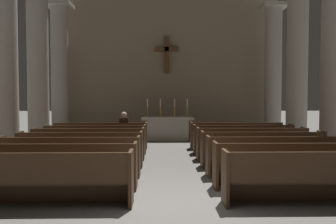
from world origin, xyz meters
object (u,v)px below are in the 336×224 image
at_px(pew_right_row_6, 243,139).
at_px(column_right_second, 334,61).
at_px(pew_left_row_1, 37,179).
at_px(pew_left_row_3, 70,157).
at_px(pew_right_row_3, 276,156).
at_px(column_right_fourth, 273,73).
at_px(pew_right_row_5, 252,143).
at_px(pew_left_row_5, 89,144).
at_px(pew_left_row_4, 80,149).
at_px(column_left_fourth, 60,73).
at_px(column_left_second, 4,60).
at_px(pew_left_row_2, 56,166).
at_px(candlestick_inner_left, 160,111).
at_px(altar, 167,128).
at_px(pew_right_row_1, 318,177).
at_px(column_right_third, 297,68).
at_px(pew_left_row_7, 101,136).
at_px(candlestick_outer_left, 147,111).
at_px(column_left_third, 38,68).
at_px(pew_right_row_2, 293,165).
at_px(candlestick_inner_right, 174,111).
at_px(candlestick_outer_right, 187,111).
at_px(lone_worshipper, 124,129).
at_px(pew_right_row_4, 262,149).
at_px(pew_left_row_6, 96,139).
at_px(pew_right_row_7, 236,135).

distance_m(pew_right_row_6, column_right_second, 3.62).
height_order(pew_left_row_1, pew_left_row_3, same).
height_order(pew_right_row_3, column_right_fourth, column_right_fourth).
height_order(pew_right_row_5, pew_right_row_6, same).
relative_size(pew_left_row_5, pew_right_row_3, 1.00).
height_order(pew_left_row_4, column_left_fourth, column_left_fourth).
bearing_deg(column_left_second, pew_left_row_2, -53.65).
bearing_deg(candlestick_inner_left, altar, 0.00).
height_order(pew_right_row_1, column_right_third, column_right_third).
relative_size(pew_left_row_7, candlestick_outer_left, 4.32).
relative_size(pew_left_row_3, column_left_third, 0.54).
bearing_deg(pew_right_row_2, candlestick_inner_right, 104.61).
xyz_separation_m(pew_left_row_4, candlestick_outer_right, (3.26, 5.84, 0.78)).
distance_m(pew_left_row_4, column_right_third, 8.50).
height_order(pew_right_row_2, lone_worshipper, lone_worshipper).
bearing_deg(pew_right_row_4, column_right_fourth, 70.56).
bearing_deg(pew_left_row_5, pew_left_row_4, -90.00).
xyz_separation_m(pew_right_row_6, altar, (-2.41, 3.61, 0.06)).
bearing_deg(pew_left_row_7, column_left_fourth, 125.26).
xyz_separation_m(pew_left_row_6, pew_right_row_5, (4.81, -1.12, 0.00)).
bearing_deg(pew_left_row_5, pew_left_row_1, -90.00).
distance_m(pew_left_row_2, pew_right_row_4, 5.31).
xyz_separation_m(pew_left_row_7, candlestick_outer_right, (3.26, 2.49, 0.78)).
height_order(pew_right_row_6, pew_right_row_7, same).
xyz_separation_m(pew_right_row_3, column_right_second, (2.37, 2.10, 2.43)).
bearing_deg(pew_left_row_2, pew_right_row_4, 24.94).
xyz_separation_m(pew_right_row_2, pew_right_row_4, (0.00, 2.24, 0.00)).
xyz_separation_m(pew_right_row_2, pew_right_row_7, (0.00, 5.59, 0.00)).
bearing_deg(pew_left_row_6, pew_right_row_3, -34.90).
height_order(pew_right_row_4, column_right_fourth, column_right_fourth).
height_order(pew_right_row_1, column_right_second, column_right_second).
relative_size(pew_left_row_4, candlestick_outer_right, 4.32).
relative_size(pew_right_row_5, candlestick_inner_left, 4.32).
distance_m(pew_right_row_3, column_left_fourth, 10.89).
relative_size(pew_left_row_6, candlestick_inner_right, 4.32).
height_order(pew_left_row_2, candlestick_inner_right, candlestick_inner_right).
distance_m(pew_left_row_7, pew_right_row_5, 5.31).
bearing_deg(pew_right_row_7, lone_worshipper, 179.45).
distance_m(pew_right_row_5, altar, 5.30).
xyz_separation_m(pew_left_row_2, pew_right_row_7, (4.81, 5.59, 0.00)).
bearing_deg(pew_left_row_7, column_right_second, -18.34).
relative_size(pew_left_row_1, column_right_second, 0.54).
height_order(pew_left_row_4, candlestick_inner_right, candlestick_inner_right).
height_order(pew_right_row_3, pew_right_row_6, same).
bearing_deg(pew_left_row_3, altar, 70.94).
bearing_deg(pew_left_row_5, pew_left_row_2, -90.00).
bearing_deg(column_right_third, pew_right_row_3, -115.51).
bearing_deg(pew_left_row_6, column_right_third, 12.59).
xyz_separation_m(pew_right_row_1, column_left_third, (-7.18, 7.20, 2.43)).
relative_size(column_right_second, candlestick_outer_right, 7.96).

